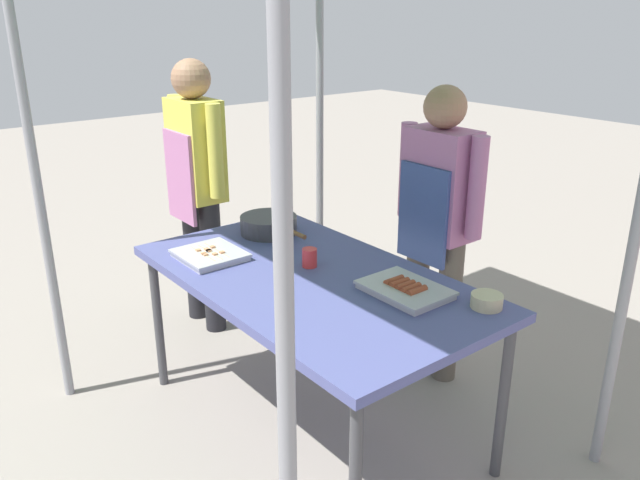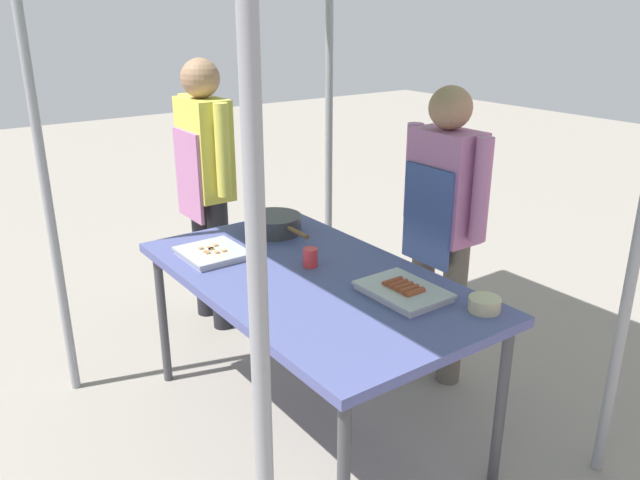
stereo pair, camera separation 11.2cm
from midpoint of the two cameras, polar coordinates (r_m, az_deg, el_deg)
The scene contains 9 objects.
ground_plane at distance 3.07m, azimuth -1.84°, elevation -16.16°, with size 18.00×18.00×0.00m, color gray.
stall_table at distance 2.72m, azimuth -2.01°, elevation -4.25°, with size 1.60×0.90×0.75m.
tray_grilled_sausages at distance 2.54m, azimuth 6.41°, elevation -4.44°, with size 0.34×0.25×0.05m.
tray_meat_skewers at distance 2.92m, azimuth -10.94°, elevation -1.33°, with size 0.29×0.27×0.04m.
cooking_wok at distance 3.20m, azimuth -5.62°, elevation 1.43°, with size 0.44×0.28×0.09m.
condiment_bowl at distance 2.48m, azimuth 13.50°, elevation -5.36°, with size 0.12×0.12×0.05m, color #BFB28C.
drink_cup_near_edge at distance 2.78m, azimuth -2.10°, elevation -1.61°, with size 0.07×0.07×0.08m, color red.
vendor_woman at distance 3.15m, azimuth 9.50°, elevation 2.40°, with size 0.52×0.22×1.49m.
customer_nearby at distance 3.68m, azimuth -11.86°, elevation 5.68°, with size 0.52×0.23×1.57m.
Camera 1 is at (1.96, -1.50, 1.82)m, focal length 35.62 mm.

